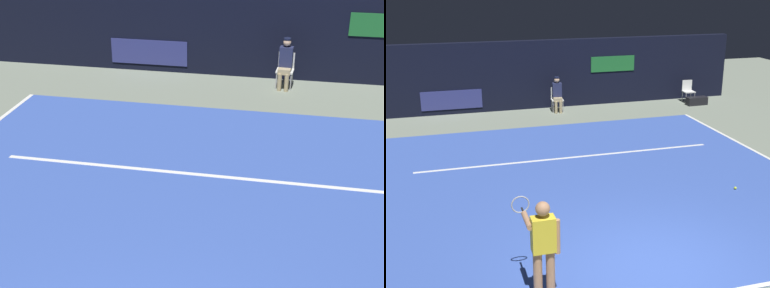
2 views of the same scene
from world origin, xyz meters
The scene contains 9 objects.
ground_plane centered at (0.00, 4.09, 0.00)m, with size 33.03×33.03×0.00m, color gray.
court_surface centered at (0.00, 4.09, 0.01)m, with size 10.81×10.19×0.01m, color #3856B2.
line_service centered at (0.00, 5.87, 0.01)m, with size 8.43×0.10×0.01m, color white.
back_wall centered at (0.00, 11.82, 1.30)m, with size 16.72×0.33×2.60m.
tennis_player centered at (-2.11, -0.37, 0.99)m, with size 0.62×0.92×1.73m.
line_judge_on_chair centered at (0.91, 10.98, 0.69)m, with size 0.47×0.55×1.32m.
courtside_chair_near centered at (6.39, 11.04, 0.50)m, with size 0.46×0.43×0.88m.
tennis_ball centered at (3.24, 2.63, 0.05)m, with size 0.07×0.07×0.07m, color #CCE033.
equipment_bag centered at (6.50, 10.47, 0.16)m, with size 0.84×0.32×0.32m, color black.
Camera 2 is at (-3.45, -6.94, 4.84)m, focal length 46.95 mm.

